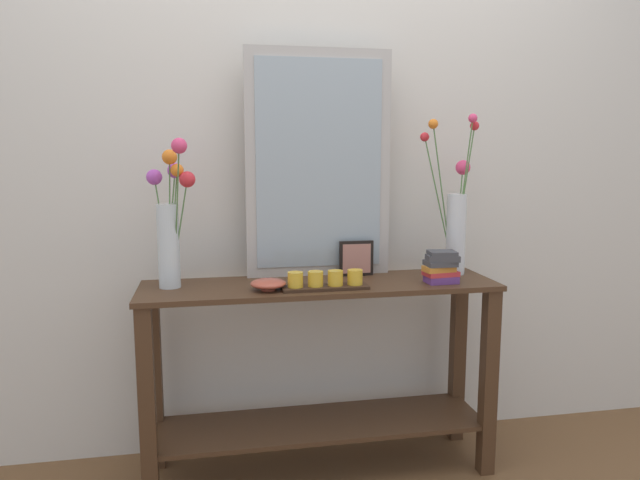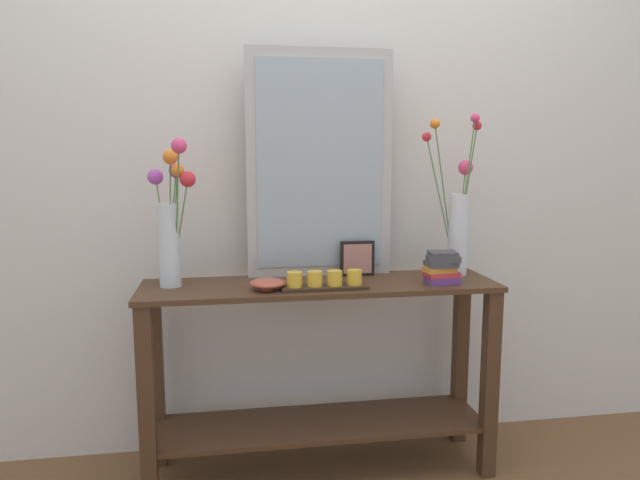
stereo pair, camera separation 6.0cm
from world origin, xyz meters
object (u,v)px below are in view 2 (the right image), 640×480
Objects in this scene: candle_tray at (325,281)px; tall_vase_left at (171,219)px; decorative_bowl at (268,283)px; console_table at (320,359)px; picture_frame_small at (357,259)px; mirror_leaning at (320,164)px; vase_right at (458,219)px; book_stack at (442,268)px.

tall_vase_left is at bearing 166.12° from candle_tray.
tall_vase_left is 0.61m from candle_tray.
candle_tray is at bearing -5.11° from decorative_bowl.
picture_frame_small is at bearing 32.10° from console_table.
console_table is at bearing -98.99° from mirror_leaning.
tall_vase_left is at bearing -178.15° from vase_right.
vase_right is 4.67× the size of book_stack.
book_stack is (0.45, 0.01, 0.03)m from candle_tray.
decorative_bowl is (0.34, -0.12, -0.23)m from tall_vase_left.
mirror_leaning reaches higher than picture_frame_small.
decorative_bowl is at bearing 174.89° from candle_tray.
picture_frame_small is 1.10× the size of decorative_bowl.
candle_tray is at bearing -95.08° from mirror_leaning.
tall_vase_left reaches higher than candle_tray.
decorative_bowl is (-0.38, -0.18, -0.05)m from picture_frame_small.
candle_tray is (-0.58, -0.17, -0.20)m from vase_right.
console_table is 0.39m from decorative_bowl.
decorative_bowl is (-0.21, -0.08, 0.33)m from console_table.
console_table is 9.78× the size of book_stack.
book_stack is (0.28, -0.19, -0.01)m from picture_frame_small.
tall_vase_left reaches higher than book_stack.
candle_tray is 2.45× the size of decorative_bowl.
vase_right is at bearing -4.22° from picture_frame_small.
console_table is 1.51× the size of mirror_leaning.
mirror_leaning is 0.60m from vase_right.
tall_vase_left is (-0.57, -0.11, -0.20)m from mirror_leaning.
tall_vase_left is (-0.55, 0.04, 0.55)m from console_table.
book_stack is at bearing -0.35° from decorative_bowl.
mirror_leaning is at bearing 44.92° from decorative_bowl.
console_table is 0.78m from tall_vase_left.
vase_right is 2.03× the size of candle_tray.
vase_right reaches higher than decorative_bowl.
picture_frame_small is at bearing 146.55° from book_stack.
decorative_bowl is at bearing -153.86° from picture_frame_small.
book_stack is (-0.12, -0.16, -0.17)m from vase_right.
candle_tray is at bearing -178.16° from book_stack.
book_stack is at bearing -6.91° from tall_vase_left.
picture_frame_small is at bearing 50.37° from candle_tray.
book_stack is at bearing -128.23° from vase_right.
console_table is at bearing -4.16° from tall_vase_left.
mirror_leaning is 0.53m from decorative_bowl.
candle_tray is at bearing -88.86° from console_table.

